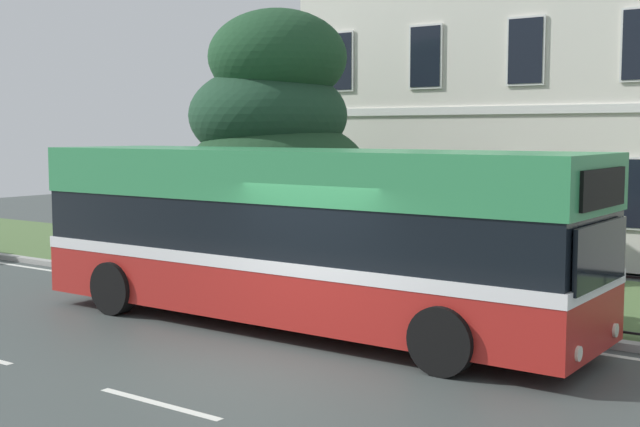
{
  "coord_description": "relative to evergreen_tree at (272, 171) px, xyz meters",
  "views": [
    {
      "loc": [
        7.4,
        -8.8,
        3.29
      ],
      "look_at": [
        -2.16,
        4.58,
        1.7
      ],
      "focal_mm": 47.57,
      "sensor_mm": 36.0,
      "label": 1
    }
  ],
  "objects": [
    {
      "name": "iron_verge_railing",
      "position": [
        5.89,
        -2.19,
        -1.75
      ],
      "size": [
        19.03,
        0.04,
        0.97
      ],
      "color": "black",
      "rests_on": "ground_plane"
    },
    {
      "name": "ground_plane",
      "position": [
        4.98,
        -5.56,
        -2.38
      ],
      "size": [
        60.0,
        56.0,
        0.18
      ],
      "color": "#3F4645"
    },
    {
      "name": "litter_bin",
      "position": [
        7.23,
        -1.51,
        -1.72
      ],
      "size": [
        0.53,
        0.53,
        1.04
      ],
      "color": "#4C4742",
      "rests_on": "ground_plane"
    },
    {
      "name": "single_decker_bus",
      "position": [
        3.92,
        -4.12,
        -0.79
      ],
      "size": [
        10.09,
        2.66,
        2.99
      ],
      "rotation": [
        0.0,
        0.0,
        -0.0
      ],
      "color": "#AE221D",
      "rests_on": "ground_plane"
    },
    {
      "name": "evergreen_tree",
      "position": [
        0.0,
        0.0,
        0.0
      ],
      "size": [
        5.91,
        5.91,
        6.1
      ],
      "color": "#423328",
      "rests_on": "ground_plane"
    }
  ]
}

